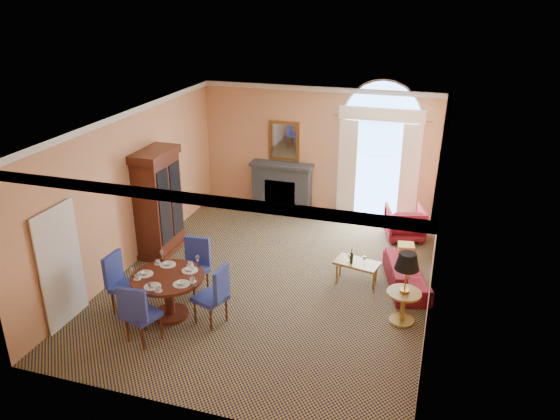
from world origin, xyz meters
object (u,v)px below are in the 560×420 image
(sofa, at_px, (407,274))
(coffee_table, at_px, (357,264))
(armoire, at_px, (158,204))
(dining_table, at_px, (168,286))
(side_table, at_px, (406,279))
(armchair, at_px, (405,223))

(sofa, bearing_deg, coffee_table, 84.21)
(coffee_table, bearing_deg, armoire, -168.84)
(dining_table, relative_size, sofa, 0.74)
(armoire, relative_size, side_table, 1.77)
(dining_table, xyz_separation_m, sofa, (3.87, 2.33, -0.35))
(armchair, xyz_separation_m, coffee_table, (-0.70, -2.32, 0.02))
(armchair, bearing_deg, side_table, 78.50)
(dining_table, height_order, armchair, dining_table)
(armoire, height_order, armchair, armoire)
(coffee_table, bearing_deg, dining_table, -131.26)
(dining_table, xyz_separation_m, armchair, (3.62, 4.48, -0.21))
(armchair, distance_m, coffee_table, 2.42)
(dining_table, xyz_separation_m, coffee_table, (2.92, 2.16, -0.19))
(side_table, bearing_deg, coffee_table, 131.65)
(sofa, xyz_separation_m, coffee_table, (-0.95, -0.16, 0.15))
(armoire, relative_size, coffee_table, 2.46)
(sofa, height_order, coffee_table, coffee_table)
(sofa, distance_m, side_table, 1.42)
(side_table, bearing_deg, sofa, 92.22)
(armoire, height_order, side_table, armoire)
(armoire, height_order, coffee_table, armoire)
(armoire, relative_size, dining_table, 1.81)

